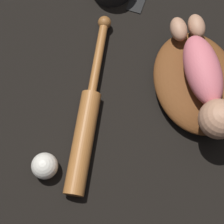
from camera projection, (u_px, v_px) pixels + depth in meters
name	position (u px, v px, depth m)	size (l,w,h in m)	color
ground_plane	(198.00, 82.00, 1.18)	(6.00, 6.00, 0.00)	black
baseball_glove	(203.00, 81.00, 1.14)	(0.40, 0.36, 0.08)	brown
baby_figure	(206.00, 82.00, 1.04)	(0.40, 0.20, 0.11)	#D16670
baseball_bat	(86.00, 122.00, 1.11)	(0.58, 0.10, 0.06)	#9E602D
baseball	(45.00, 166.00, 1.06)	(0.08, 0.08, 0.08)	silver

